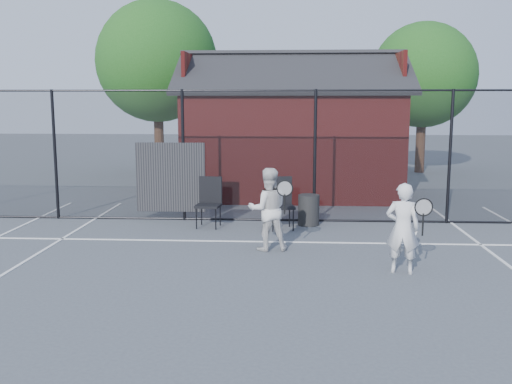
# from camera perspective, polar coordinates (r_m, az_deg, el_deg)

# --- Properties ---
(ground) EXTENTS (80.00, 80.00, 0.00)m
(ground) POSITION_cam_1_polar(r_m,az_deg,el_deg) (8.35, 0.31, -10.01)
(ground) COLOR #454B4F
(ground) RESTS_ON ground
(court_lines) EXTENTS (11.02, 18.00, 0.01)m
(court_lines) POSITION_cam_1_polar(r_m,az_deg,el_deg) (7.11, -0.25, -13.44)
(court_lines) COLOR silver
(court_lines) RESTS_ON ground
(fence) EXTENTS (22.04, 3.00, 3.00)m
(fence) POSITION_cam_1_polar(r_m,az_deg,el_deg) (12.96, 0.12, 3.38)
(fence) COLOR black
(fence) RESTS_ON ground
(clubhouse) EXTENTS (6.50, 4.36, 4.19)m
(clubhouse) POSITION_cam_1_polar(r_m,az_deg,el_deg) (16.92, 3.60, 5.23)
(clubhouse) COLOR maroon
(clubhouse) RESTS_ON ground
(tree_left) EXTENTS (4.48, 4.48, 6.44)m
(tree_left) POSITION_cam_1_polar(r_m,az_deg,el_deg) (21.99, -9.87, 12.72)
(tree_left) COLOR black
(tree_left) RESTS_ON ground
(tree_right) EXTENTS (3.97, 3.97, 5.70)m
(tree_right) POSITION_cam_1_polar(r_m,az_deg,el_deg) (22.98, 16.40, 11.12)
(tree_right) COLOR black
(tree_right) RESTS_ON ground
(player_front) EXTENTS (0.68, 0.53, 1.46)m
(player_front) POSITION_cam_1_polar(r_m,az_deg,el_deg) (9.37, 14.47, -3.52)
(player_front) COLOR silver
(player_front) RESTS_ON ground
(player_back) EXTENTS (0.88, 0.72, 1.53)m
(player_back) POSITION_cam_1_polar(r_m,az_deg,el_deg) (10.49, 1.21, -1.73)
(player_back) COLOR silver
(player_back) RESTS_ON ground
(chair_left) EXTENTS (0.57, 0.59, 1.07)m
(chair_left) POSITION_cam_1_polar(r_m,az_deg,el_deg) (12.45, -4.80, -1.13)
(chair_left) COLOR black
(chair_left) RESTS_ON ground
(chair_right) EXTENTS (0.62, 0.63, 1.09)m
(chair_right) POSITION_cam_1_polar(r_m,az_deg,el_deg) (12.23, 2.56, -1.24)
(chair_right) COLOR black
(chair_right) RESTS_ON ground
(waste_bin) EXTENTS (0.52, 0.52, 0.68)m
(waste_bin) POSITION_cam_1_polar(r_m,az_deg,el_deg) (12.72, 5.29, -1.81)
(waste_bin) COLOR #252525
(waste_bin) RESTS_ON ground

